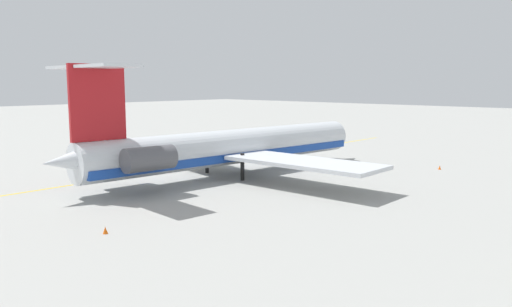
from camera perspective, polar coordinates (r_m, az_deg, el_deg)
name	(u,v)px	position (r m, az deg, el deg)	size (l,w,h in m)	color
ground	(176,166)	(71.01, -8.98, -1.36)	(397.26, 397.26, 0.00)	#9E9E99
main_jetliner	(224,147)	(61.72, -3.58, 0.70)	(45.35, 40.19, 13.20)	silver
ground_crew_near_nose	(230,142)	(88.52, -2.95, 1.32)	(0.46, 0.29, 1.81)	black
ground_crew_near_tail	(237,138)	(94.47, -2.11, 1.69)	(0.31, 0.33, 1.68)	black
safety_cone_nose	(105,230)	(40.69, -16.53, -8.24)	(0.40, 0.40, 0.55)	#EA590F
safety_cone_wingtip	(440,167)	(71.35, 19.88, -1.48)	(0.40, 0.40, 0.55)	#EA590F
taxiway_centreline	(187,167)	(69.60, -7.77, -1.52)	(100.89, 0.36, 0.01)	gold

